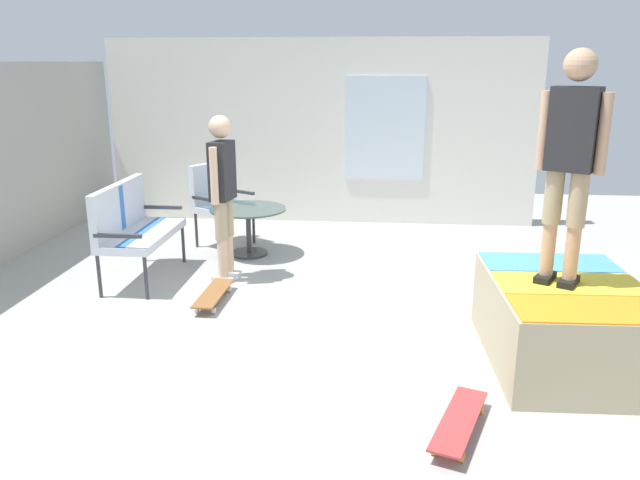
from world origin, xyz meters
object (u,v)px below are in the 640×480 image
at_px(patio_table, 248,222).
at_px(skateboard_by_bench, 214,294).
at_px(patio_bench, 131,222).
at_px(person_watching, 223,186).
at_px(skate_ramp, 569,323).
at_px(person_skater, 571,152).
at_px(patio_chair_near_house, 217,196).
at_px(skateboard_spare, 459,421).

bearing_deg(patio_table, skateboard_by_bench, 179.09).
bearing_deg(patio_bench, person_watching, -85.00).
distance_m(skate_ramp, patio_table, 3.90).
height_order(person_watching, skateboard_by_bench, person_watching).
height_order(patio_bench, person_skater, person_skater).
xyz_separation_m(patio_bench, patio_chair_near_house, (1.37, -0.56, -0.00)).
distance_m(patio_table, person_skater, 4.00).
height_order(person_watching, skateboard_spare, person_watching).
relative_size(skate_ramp, person_skater, 1.19).
distance_m(person_watching, skateboard_by_bench, 1.15).
distance_m(patio_chair_near_house, patio_table, 0.67).
distance_m(person_watching, person_skater, 3.42).
bearing_deg(patio_bench, skateboard_by_bench, -120.68).
relative_size(person_skater, skateboard_by_bench, 2.09).
distance_m(skateboard_by_bench, skateboard_spare, 2.90).
xyz_separation_m(patio_bench, patio_table, (0.95, -1.04, -0.21)).
distance_m(person_skater, skateboard_by_bench, 3.41).
height_order(patio_table, skateboard_spare, patio_table).
relative_size(skateboard_by_bench, skateboard_spare, 0.98).
bearing_deg(person_skater, skate_ramp, -87.99).
bearing_deg(skateboard_spare, person_skater, -37.13).
relative_size(skate_ramp, person_watching, 1.16).
height_order(skate_ramp, patio_bench, patio_bench).
distance_m(patio_chair_near_house, skateboard_by_bench, 2.09).
xyz_separation_m(patio_bench, skateboard_spare, (-2.61, -3.10, -0.53)).
height_order(patio_bench, patio_table, patio_bench).
bearing_deg(person_watching, skate_ramp, -117.98).
relative_size(skate_ramp, skateboard_spare, 2.43).
relative_size(patio_bench, skateboard_by_bench, 1.56).
height_order(skate_ramp, patio_table, skate_ramp).
distance_m(patio_bench, person_watching, 1.05).
height_order(patio_chair_near_house, skateboard_spare, patio_chair_near_house).
height_order(skate_ramp, person_watching, person_watching).
bearing_deg(skate_ramp, patio_bench, 69.06).
relative_size(skate_ramp, skateboard_by_bench, 2.48).
bearing_deg(skateboard_by_bench, patio_table, -0.91).
height_order(patio_table, person_skater, person_skater).
xyz_separation_m(patio_table, person_skater, (-2.50, -2.87, 1.22)).
distance_m(person_watching, skateboard_spare, 3.56).
bearing_deg(patio_table, patio_chair_near_house, 48.39).
bearing_deg(patio_chair_near_house, person_watching, -162.49).
bearing_deg(skate_ramp, skateboard_by_bench, 72.66).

